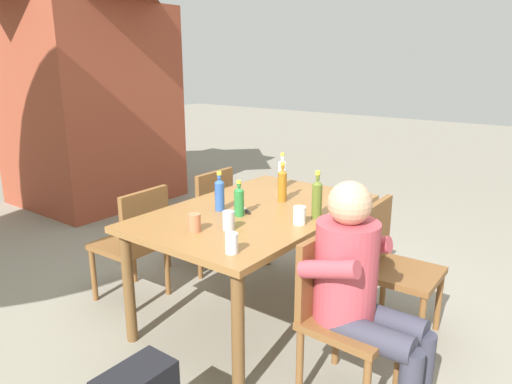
{
  "coord_description": "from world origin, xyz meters",
  "views": [
    {
      "loc": [
        -2.41,
        -1.81,
        1.74
      ],
      "look_at": [
        0.0,
        0.0,
        0.9
      ],
      "focal_mm": 33.24,
      "sensor_mm": 36.0,
      "label": 1
    }
  ],
  "objects_px": {
    "bottle_blue": "(220,194)",
    "chair_near_right": "(392,262)",
    "bottle_clear": "(282,173)",
    "cup_terracotta": "(195,223)",
    "chair_far_left": "(136,239)",
    "cup_steel": "(229,221)",
    "bottle_amber": "(282,184)",
    "bottle_olive": "(317,198)",
    "person_in_white_shirt": "(360,285)",
    "dining_table": "(256,222)",
    "bottle_green": "(239,201)",
    "cup_white": "(299,215)",
    "backpack_by_far_side": "(322,225)",
    "chair_near_left": "(339,308)",
    "brick_kiosk": "(88,78)",
    "cup_glass": "(232,243)",
    "table_knife": "(244,209)",
    "chair_far_right": "(205,214)"
  },
  "relations": [
    {
      "from": "chair_near_right",
      "to": "cup_steel",
      "type": "distance_m",
      "value": 1.11
    },
    {
      "from": "table_knife",
      "to": "bottle_amber",
      "type": "bearing_deg",
      "value": -14.88
    },
    {
      "from": "bottle_blue",
      "to": "cup_glass",
      "type": "relative_size",
      "value": 2.42
    },
    {
      "from": "bottle_clear",
      "to": "cup_terracotta",
      "type": "distance_m",
      "value": 1.14
    },
    {
      "from": "chair_near_right",
      "to": "cup_white",
      "type": "height_order",
      "value": "cup_white"
    },
    {
      "from": "person_in_white_shirt",
      "to": "chair_far_left",
      "type": "bearing_deg",
      "value": 89.92
    },
    {
      "from": "bottle_clear",
      "to": "cup_glass",
      "type": "distance_m",
      "value": 1.36
    },
    {
      "from": "chair_near_right",
      "to": "backpack_by_far_side",
      "type": "xyz_separation_m",
      "value": [
        1.09,
        1.11,
        -0.3
      ]
    },
    {
      "from": "cup_terracotta",
      "to": "brick_kiosk",
      "type": "bearing_deg",
      "value": 63.88
    },
    {
      "from": "bottle_green",
      "to": "cup_white",
      "type": "height_order",
      "value": "bottle_green"
    },
    {
      "from": "brick_kiosk",
      "to": "person_in_white_shirt",
      "type": "bearing_deg",
      "value": -108.77
    },
    {
      "from": "brick_kiosk",
      "to": "chair_far_left",
      "type": "bearing_deg",
      "value": -119.61
    },
    {
      "from": "person_in_white_shirt",
      "to": "bottle_amber",
      "type": "xyz_separation_m",
      "value": [
        0.63,
        0.9,
        0.25
      ]
    },
    {
      "from": "bottle_green",
      "to": "cup_glass",
      "type": "bearing_deg",
      "value": -144.66
    },
    {
      "from": "cup_glass",
      "to": "table_knife",
      "type": "relative_size",
      "value": 0.52
    },
    {
      "from": "person_in_white_shirt",
      "to": "bottle_blue",
      "type": "height_order",
      "value": "person_in_white_shirt"
    },
    {
      "from": "bottle_clear",
      "to": "bottle_olive",
      "type": "xyz_separation_m",
      "value": [
        -0.5,
        -0.6,
        0.02
      ]
    },
    {
      "from": "cup_terracotta",
      "to": "backpack_by_far_side",
      "type": "bearing_deg",
      "value": 7.33
    },
    {
      "from": "chair_near_right",
      "to": "table_knife",
      "type": "xyz_separation_m",
      "value": [
        -0.42,
        0.87,
        0.3
      ]
    },
    {
      "from": "person_in_white_shirt",
      "to": "bottle_clear",
      "type": "bearing_deg",
      "value": 49.47
    },
    {
      "from": "chair_far_right",
      "to": "bottle_olive",
      "type": "height_order",
      "value": "bottle_olive"
    },
    {
      "from": "chair_far_right",
      "to": "backpack_by_far_side",
      "type": "relative_size",
      "value": 2.25
    },
    {
      "from": "bottle_blue",
      "to": "dining_table",
      "type": "bearing_deg",
      "value": -48.17
    },
    {
      "from": "bottle_olive",
      "to": "backpack_by_far_side",
      "type": "height_order",
      "value": "bottle_olive"
    },
    {
      "from": "dining_table",
      "to": "bottle_amber",
      "type": "xyz_separation_m",
      "value": [
        0.26,
        -0.03,
        0.21
      ]
    },
    {
      "from": "cup_terracotta",
      "to": "bottle_green",
      "type": "bearing_deg",
      "value": -3.64
    },
    {
      "from": "bottle_blue",
      "to": "brick_kiosk",
      "type": "distance_m",
      "value": 3.53
    },
    {
      "from": "chair_far_right",
      "to": "bottle_amber",
      "type": "height_order",
      "value": "bottle_amber"
    },
    {
      "from": "dining_table",
      "to": "bottle_clear",
      "type": "bearing_deg",
      "value": 17.41
    },
    {
      "from": "person_in_white_shirt",
      "to": "bottle_olive",
      "type": "xyz_separation_m",
      "value": [
        0.45,
        0.51,
        0.26
      ]
    },
    {
      "from": "bottle_blue",
      "to": "cup_white",
      "type": "relative_size",
      "value": 2.37
    },
    {
      "from": "chair_near_left",
      "to": "brick_kiosk",
      "type": "distance_m",
      "value": 4.6
    },
    {
      "from": "cup_steel",
      "to": "backpack_by_far_side",
      "type": "height_order",
      "value": "cup_steel"
    },
    {
      "from": "table_knife",
      "to": "cup_white",
      "type": "bearing_deg",
      "value": -92.8
    },
    {
      "from": "person_in_white_shirt",
      "to": "backpack_by_far_side",
      "type": "xyz_separation_m",
      "value": [
        1.83,
        1.22,
        -0.47
      ]
    },
    {
      "from": "bottle_blue",
      "to": "cup_white",
      "type": "height_order",
      "value": "bottle_blue"
    },
    {
      "from": "chair_far_left",
      "to": "cup_steel",
      "type": "bearing_deg",
      "value": -92.89
    },
    {
      "from": "bottle_blue",
      "to": "backpack_by_far_side",
      "type": "bearing_deg",
      "value": 3.89
    },
    {
      "from": "bottle_amber",
      "to": "cup_terracotta",
      "type": "bearing_deg",
      "value": 175.64
    },
    {
      "from": "cup_glass",
      "to": "chair_far_left",
      "type": "bearing_deg",
      "value": 75.47
    },
    {
      "from": "chair_far_left",
      "to": "bottle_clear",
      "type": "relative_size",
      "value": 3.21
    },
    {
      "from": "chair_near_left",
      "to": "cup_steel",
      "type": "relative_size",
      "value": 7.63
    },
    {
      "from": "cup_white",
      "to": "brick_kiosk",
      "type": "relative_size",
      "value": 0.04
    },
    {
      "from": "bottle_amber",
      "to": "bottle_olive",
      "type": "bearing_deg",
      "value": -115.54
    },
    {
      "from": "cup_steel",
      "to": "person_in_white_shirt",
      "type": "bearing_deg",
      "value": -86.9
    },
    {
      "from": "chair_far_right",
      "to": "brick_kiosk",
      "type": "distance_m",
      "value": 2.89
    },
    {
      "from": "bottle_amber",
      "to": "cup_steel",
      "type": "relative_size",
      "value": 2.48
    },
    {
      "from": "bottle_blue",
      "to": "cup_terracotta",
      "type": "relative_size",
      "value": 2.46
    },
    {
      "from": "dining_table",
      "to": "chair_near_right",
      "type": "distance_m",
      "value": 0.92
    },
    {
      "from": "bottle_blue",
      "to": "chair_near_right",
      "type": "bearing_deg",
      "value": -62.18
    }
  ]
}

